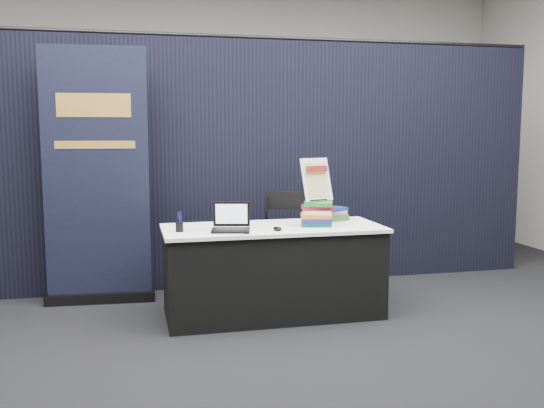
% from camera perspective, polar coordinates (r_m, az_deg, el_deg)
% --- Properties ---
extents(floor, '(8.00, 8.00, 0.00)m').
position_cam_1_polar(floor, '(4.65, 1.70, -12.35)').
color(floor, black).
rests_on(floor, ground).
extents(wall_back, '(8.00, 0.02, 3.50)m').
position_cam_1_polar(wall_back, '(8.32, -5.50, 8.46)').
color(wall_back, beige).
rests_on(wall_back, floor).
extents(drape_partition, '(6.00, 0.08, 2.40)m').
position_cam_1_polar(drape_partition, '(5.96, -2.26, 3.74)').
color(drape_partition, black).
rests_on(drape_partition, floor).
extents(display_table, '(1.80, 0.75, 0.75)m').
position_cam_1_polar(display_table, '(5.06, 0.09, -6.31)').
color(display_table, black).
rests_on(display_table, floor).
extents(laptop, '(0.33, 0.30, 0.23)m').
position_cam_1_polar(laptop, '(4.76, -3.99, -1.91)').
color(laptop, black).
rests_on(laptop, display_table).
extents(mouse, '(0.08, 0.11, 0.03)m').
position_cam_1_polar(mouse, '(4.78, 0.51, -2.34)').
color(mouse, black).
rests_on(mouse, display_table).
extents(brochure_left, '(0.34, 0.30, 0.00)m').
position_cam_1_polar(brochure_left, '(4.79, -6.07, -2.52)').
color(brochure_left, silver).
rests_on(brochure_left, display_table).
extents(brochure_mid, '(0.35, 0.30, 0.00)m').
position_cam_1_polar(brochure_mid, '(4.83, -6.39, -2.44)').
color(brochure_mid, silver).
rests_on(brochure_mid, display_table).
extents(brochure_right, '(0.35, 0.30, 0.00)m').
position_cam_1_polar(brochure_right, '(4.69, -4.44, -2.70)').
color(brochure_right, silver).
rests_on(brochure_right, display_table).
extents(pen_cup, '(0.07, 0.07, 0.08)m').
position_cam_1_polar(pen_cup, '(4.77, -8.70, -2.15)').
color(pen_cup, black).
rests_on(pen_cup, display_table).
extents(book_stack_tall, '(0.29, 0.25, 0.20)m').
position_cam_1_polar(book_stack_tall, '(5.02, 4.29, -0.92)').
color(book_stack_tall, '#185C5B').
rests_on(book_stack_tall, display_table).
extents(book_stack_short, '(0.24, 0.22, 0.12)m').
position_cam_1_polar(book_stack_short, '(5.33, 5.87, -0.94)').
color(book_stack_short, '#228025').
rests_on(book_stack_short, display_table).
extents(info_sign, '(0.29, 0.19, 0.37)m').
position_cam_1_polar(info_sign, '(5.02, 4.22, 2.26)').
color(info_sign, black).
rests_on(info_sign, book_stack_tall).
extents(pullup_banner, '(0.96, 0.17, 2.26)m').
position_cam_1_polar(pullup_banner, '(5.52, -16.15, 1.13)').
color(pullup_banner, black).
rests_on(pullup_banner, floor).
extents(stacking_chair, '(0.56, 0.58, 0.97)m').
position_cam_1_polar(stacking_chair, '(5.53, 1.95, -3.43)').
color(stacking_chair, black).
rests_on(stacking_chair, floor).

